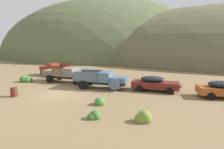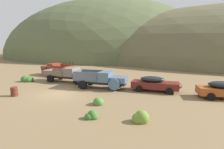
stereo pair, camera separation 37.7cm
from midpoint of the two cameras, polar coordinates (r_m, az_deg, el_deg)
ground_plane at (r=18.84m, az=-15.66°, el=-5.91°), size 300.00×300.00×0.00m
hill_center at (r=82.49m, az=-1.01°, el=6.01°), size 88.95×79.95×46.34m
hill_distant at (r=76.92m, az=29.43°, el=4.56°), size 117.15×84.75×34.97m
truck_rust_red at (r=30.33m, az=-17.12°, el=1.68°), size 5.66×2.37×2.16m
truck_primer_gray at (r=24.14m, az=-12.26°, el=-0.03°), size 6.70×3.13×1.89m
truck_chalk_blue at (r=20.28m, az=-1.98°, el=-1.50°), size 6.14×3.35×1.91m
car_oxblood at (r=19.61m, az=14.28°, el=-2.80°), size 5.27×2.54×1.57m
oil_drum_by_truck at (r=19.59m, az=-27.84°, el=-4.76°), size 0.67×0.67×0.87m
bush_back_edge at (r=28.25m, az=-8.34°, el=-0.18°), size 0.87×1.02×0.81m
bush_near_barrel at (r=12.41m, az=-5.45°, el=-12.86°), size 0.85×0.79×0.73m
bush_front_left at (r=15.10m, az=-3.58°, el=-8.61°), size 0.97×0.98×0.78m
bush_lone_scrub at (r=26.48m, az=-24.70°, el=-1.46°), size 1.64×1.36×1.04m
bush_front_right at (r=11.97m, az=9.78°, el=-13.36°), size 1.05×0.94×0.99m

